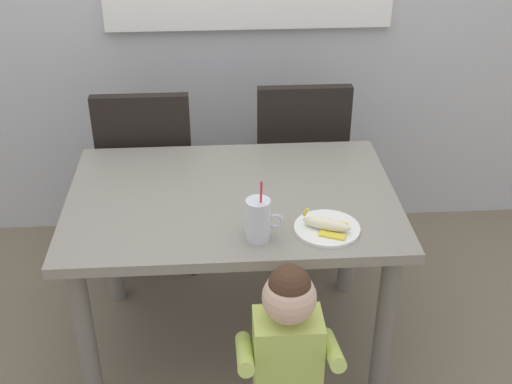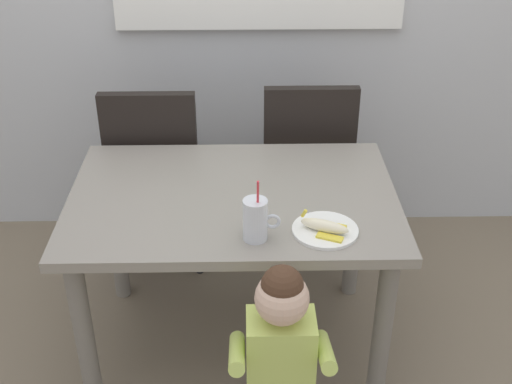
{
  "view_description": "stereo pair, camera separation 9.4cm",
  "coord_description": "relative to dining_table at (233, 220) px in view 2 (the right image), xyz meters",
  "views": [
    {
      "loc": [
        -0.05,
        -2.14,
        2.03
      ],
      "look_at": [
        0.09,
        -0.08,
        0.81
      ],
      "focal_mm": 46.39,
      "sensor_mm": 36.0,
      "label": 1
    },
    {
      "loc": [
        0.04,
        -2.14,
        2.03
      ],
      "look_at": [
        0.09,
        -0.08,
        0.81
      ],
      "focal_mm": 46.39,
      "sensor_mm": 36.0,
      "label": 2
    }
  ],
  "objects": [
    {
      "name": "ground_plane",
      "position": [
        0.0,
        0.0,
        -0.64
      ],
      "size": [
        24.0,
        24.0,
        0.0
      ],
      "primitive_type": "plane",
      "color": "#7A6B56"
    },
    {
      "name": "dining_table",
      "position": [
        0.0,
        0.0,
        0.0
      ],
      "size": [
        1.24,
        0.85,
        0.75
      ],
      "color": "gray",
      "rests_on": "ground"
    },
    {
      "name": "dining_chair_left",
      "position": [
        -0.37,
        0.61,
        -0.09
      ],
      "size": [
        0.44,
        0.45,
        0.96
      ],
      "rotation": [
        0.0,
        0.0,
        3.14
      ],
      "color": "black",
      "rests_on": "ground"
    },
    {
      "name": "dining_chair_right",
      "position": [
        0.34,
        0.66,
        -0.09
      ],
      "size": [
        0.44,
        0.44,
        0.96
      ],
      "rotation": [
        0.0,
        0.0,
        3.14
      ],
      "color": "black",
      "rests_on": "ground"
    },
    {
      "name": "toddler_standing",
      "position": [
        0.15,
        -0.58,
        -0.11
      ],
      "size": [
        0.33,
        0.24,
        0.84
      ],
      "color": "#3F4760",
      "rests_on": "ground"
    },
    {
      "name": "milk_cup",
      "position": [
        0.08,
        -0.29,
        0.18
      ],
      "size": [
        0.13,
        0.09,
        0.25
      ],
      "color": "silver",
      "rests_on": "dining_table"
    },
    {
      "name": "snack_plate",
      "position": [
        0.32,
        -0.26,
        0.12
      ],
      "size": [
        0.23,
        0.23,
        0.01
      ],
      "primitive_type": "cylinder",
      "color": "white",
      "rests_on": "dining_table"
    },
    {
      "name": "peeled_banana",
      "position": [
        0.32,
        -0.27,
        0.14
      ],
      "size": [
        0.17,
        0.14,
        0.07
      ],
      "rotation": [
        0.0,
        0.0,
        -0.41
      ],
      "color": "#F4EAC6",
      "rests_on": "snack_plate"
    }
  ]
}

